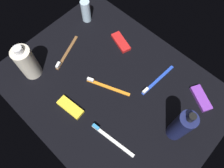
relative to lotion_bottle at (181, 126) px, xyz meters
The scene contains 11 objects.
ground_plane 29.90cm from the lotion_bottle, ahead, with size 84.00×64.00×1.20cm, color black.
lotion_bottle is the anchor object (origin of this frame).
bodywash_bottle 59.43cm from the lotion_bottle, 18.99° to the left, with size 7.10×7.10×16.84cm.
deodorant_stick 62.22cm from the lotion_bottle, 13.82° to the right, with size 4.08×4.08×10.48cm, color silver.
toothbrush_orange 31.65cm from the lotion_bottle, ahead, with size 17.15×7.82×2.10cm.
toothbrush_blue 22.19cm from the lotion_bottle, 33.72° to the right, with size 2.30×18.04×2.10cm.
toothbrush_white 24.36cm from the lotion_bottle, 48.92° to the left, with size 18.02×3.27×2.10cm.
toothbrush_brown 53.67cm from the lotion_bottle, ahead, with size 7.55×17.24×2.10cm.
snack_bar_yellow 39.67cm from the lotion_bottle, 29.78° to the left, with size 10.40×4.00×1.50cm, color yellow.
snack_bar_red 43.72cm from the lotion_bottle, 21.37° to the right, with size 10.40×4.00×1.50cm, color red.
snack_bar_purple 19.28cm from the lotion_bottle, 89.29° to the right, with size 10.40×4.00×1.50cm, color purple.
Camera 1 is at (-23.50, 24.86, 76.10)cm, focal length 33.98 mm.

